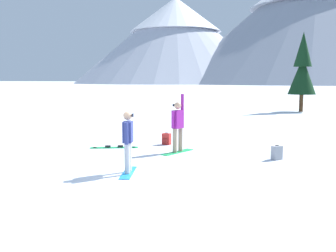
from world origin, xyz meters
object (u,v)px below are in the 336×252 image
at_px(backpack_red, 166,139).
at_px(backpack_grey, 277,153).
at_px(snowboarder_foreground, 128,141).
at_px(pine_tree_leaning, 302,69).
at_px(snowboarder_midground, 178,125).
at_px(loose_snowboard_near_left, 114,147).

distance_m(backpack_red, backpack_grey, 4.55).
height_order(snowboarder_foreground, pine_tree_leaning, pine_tree_leaning).
distance_m(backpack_grey, pine_tree_leaning, 20.16).
relative_size(snowboarder_foreground, snowboarder_midground, 0.84).
relative_size(snowboarder_midground, loose_snowboard_near_left, 1.18).
bearing_deg(backpack_red, backpack_grey, -17.61).
xyz_separation_m(backpack_grey, pine_tree_leaning, (-0.42, 19.91, 3.15)).
bearing_deg(pine_tree_leaning, loose_snowboard_near_left, -105.25).
relative_size(snowboarder_midground, pine_tree_leaning, 0.33).
bearing_deg(pine_tree_leaning, backpack_grey, -88.80).
bearing_deg(pine_tree_leaning, snowboarder_foreground, -97.60).
bearing_deg(snowboarder_foreground, loose_snowboard_near_left, 124.99).
bearing_deg(backpack_grey, snowboarder_midground, -179.66).
xyz_separation_m(snowboarder_midground, pine_tree_leaning, (2.93, 19.93, 2.41)).
bearing_deg(snowboarder_midground, snowboarder_foreground, -93.04).
xyz_separation_m(snowboarder_foreground, backpack_grey, (3.52, 3.37, -0.68)).
distance_m(snowboarder_foreground, snowboarder_midground, 3.36).
bearing_deg(snowboarder_midground, backpack_grey, 0.34).
xyz_separation_m(snowboarder_midground, loose_snowboard_near_left, (-2.51, -0.02, -0.94)).
bearing_deg(backpack_grey, pine_tree_leaning, 91.20).
distance_m(snowboarder_foreground, backpack_grey, 4.93).
distance_m(loose_snowboard_near_left, backpack_red, 2.09).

